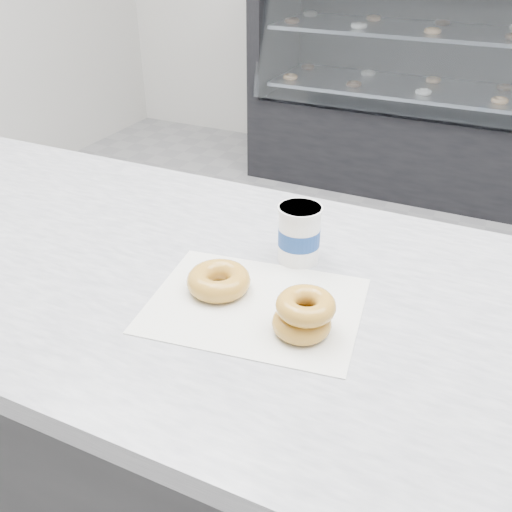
{
  "coord_description": "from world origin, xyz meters",
  "views": [
    {
      "loc": [
        0.32,
        -1.33,
        1.44
      ],
      "look_at": [
        -0.03,
        -0.6,
        0.96
      ],
      "focal_mm": 40.0,
      "sensor_mm": 36.0,
      "label": 1
    }
  ],
  "objects": [
    {
      "name": "wax_paper",
      "position": [
        -0.0,
        -0.65,
        0.9
      ],
      "size": [
        0.37,
        0.31,
        0.0
      ],
      "primitive_type": "cube",
      "rotation": [
        0.0,
        0.0,
        0.14
      ],
      "color": "silver",
      "rests_on": "counter"
    },
    {
      "name": "counter",
      "position": [
        0.0,
        -0.6,
        0.45
      ],
      "size": [
        3.06,
        0.76,
        0.9
      ],
      "color": "#333335",
      "rests_on": "ground"
    },
    {
      "name": "ground",
      "position": [
        0.0,
        0.0,
        0.0
      ],
      "size": [
        5.0,
        5.0,
        0.0
      ],
      "primitive_type": "plane",
      "color": "gray",
      "rests_on": "ground"
    },
    {
      "name": "donut_stack",
      "position": [
        0.09,
        -0.68,
        0.93
      ],
      "size": [
        0.13,
        0.13,
        0.06
      ],
      "color": "gold",
      "rests_on": "wax_paper"
    },
    {
      "name": "donut_single",
      "position": [
        -0.08,
        -0.64,
        0.92
      ],
      "size": [
        0.11,
        0.11,
        0.04
      ],
      "primitive_type": "torus",
      "rotation": [
        0.0,
        0.0,
        0.04
      ],
      "color": "gold",
      "rests_on": "wax_paper"
    },
    {
      "name": "coffee_cup",
      "position": [
        0.01,
        -0.49,
        0.96
      ],
      "size": [
        0.09,
        0.09,
        0.11
      ],
      "rotation": [
        0.0,
        0.0,
        -0.2
      ],
      "color": "white",
      "rests_on": "counter"
    },
    {
      "name": "display_case",
      "position": [
        0.0,
        2.12,
        0.49
      ],
      "size": [
        2.4,
        0.74,
        1.25
      ],
      "color": "black",
      "rests_on": "ground"
    }
  ]
}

